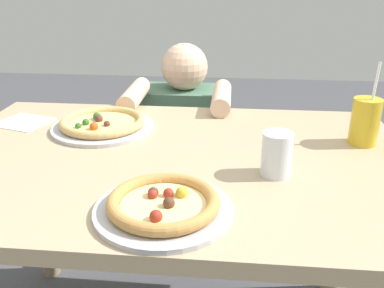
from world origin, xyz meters
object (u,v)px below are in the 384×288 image
at_px(pizza_near, 164,205).
at_px(diner_seated, 185,157).
at_px(drink_cup_colored, 365,121).
at_px(water_cup_clear, 277,153).
at_px(pizza_far, 103,124).

xyz_separation_m(pizza_near, diner_seated, (-0.07, 0.98, -0.33)).
bearing_deg(drink_cup_colored, diner_seated, 137.32).
relative_size(water_cup_clear, diner_seated, 0.12).
relative_size(pizza_far, water_cup_clear, 2.93).
distance_m(water_cup_clear, diner_seated, 0.92).
height_order(pizza_far, diner_seated, diner_seated).
xyz_separation_m(drink_cup_colored, diner_seated, (-0.59, 0.55, -0.38)).
relative_size(pizza_near, drink_cup_colored, 1.23).
relative_size(drink_cup_colored, diner_seated, 0.26).
bearing_deg(water_cup_clear, pizza_near, -140.72).
bearing_deg(pizza_near, pizza_far, 119.80).
bearing_deg(diner_seated, water_cup_clear, -67.64).
relative_size(pizza_far, diner_seated, 0.35).
xyz_separation_m(pizza_far, drink_cup_colored, (0.80, -0.05, 0.05)).
bearing_deg(water_cup_clear, drink_cup_colored, 40.32).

